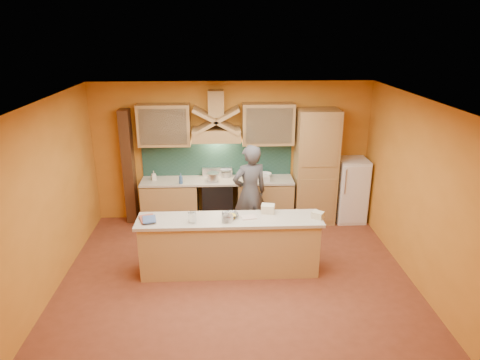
{
  "coord_description": "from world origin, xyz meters",
  "views": [
    {
      "loc": [
        -0.21,
        -5.79,
        3.76
      ],
      "look_at": [
        0.09,
        0.9,
        1.37
      ],
      "focal_mm": 32.0,
      "sensor_mm": 36.0,
      "label": 1
    }
  ],
  "objects_px": {
    "kitchen_scale": "(228,219)",
    "fridge": "(351,190)",
    "stove": "(218,201)",
    "mixing_bowl": "(230,215)",
    "person": "(250,193)"
  },
  "relations": [
    {
      "from": "stove",
      "to": "person",
      "type": "distance_m",
      "value": 1.06
    },
    {
      "from": "person",
      "to": "kitchen_scale",
      "type": "bearing_deg",
      "value": 52.47
    },
    {
      "from": "stove",
      "to": "kitchen_scale",
      "type": "distance_m",
      "value": 2.1
    },
    {
      "from": "stove",
      "to": "person",
      "type": "bearing_deg",
      "value": -51.43
    },
    {
      "from": "mixing_bowl",
      "to": "person",
      "type": "bearing_deg",
      "value": 70.91
    },
    {
      "from": "stove",
      "to": "mixing_bowl",
      "type": "distance_m",
      "value": 1.94
    },
    {
      "from": "stove",
      "to": "fridge",
      "type": "relative_size",
      "value": 0.69
    },
    {
      "from": "stove",
      "to": "fridge",
      "type": "height_order",
      "value": "fridge"
    },
    {
      "from": "person",
      "to": "mixing_bowl",
      "type": "bearing_deg",
      "value": 51.35
    },
    {
      "from": "stove",
      "to": "fridge",
      "type": "bearing_deg",
      "value": 0.0
    },
    {
      "from": "person",
      "to": "mixing_bowl",
      "type": "relative_size",
      "value": 7.09
    },
    {
      "from": "fridge",
      "to": "kitchen_scale",
      "type": "xyz_separation_m",
      "value": [
        -2.52,
        -2.02,
        0.34
      ]
    },
    {
      "from": "kitchen_scale",
      "to": "fridge",
      "type": "bearing_deg",
      "value": 62.86
    },
    {
      "from": "stove",
      "to": "fridge",
      "type": "xyz_separation_m",
      "value": [
        2.7,
        0.0,
        0.2
      ]
    },
    {
      "from": "person",
      "to": "kitchen_scale",
      "type": "xyz_separation_m",
      "value": [
        -0.41,
        -1.27,
        0.08
      ]
    }
  ]
}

